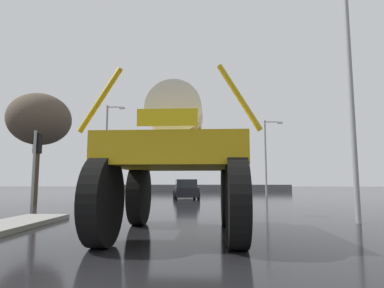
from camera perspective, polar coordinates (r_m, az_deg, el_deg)
ground_plane at (r=21.14m, az=-2.94°, el=-10.43°), size 120.00×120.00×0.00m
oversize_sprayer at (r=8.53m, az=-2.59°, el=-2.99°), size 3.99×5.54×3.90m
sedan_ahead at (r=25.39m, az=-1.13°, el=-8.19°), size 2.30×4.29×1.52m
traffic_signal_near_left at (r=14.77m, az=-26.19°, el=-1.53°), size 0.24×0.54×3.48m
traffic_signal_near_right at (r=13.19m, az=9.41°, el=-1.74°), size 0.24×0.54×3.44m
traffic_signal_far_left at (r=32.77m, az=8.81°, el=-4.47°), size 0.24×0.55×3.57m
streetlight_near_right at (r=12.57m, az=27.18°, el=10.02°), size 2.00×0.24×8.75m
streetlight_far_left at (r=29.27m, az=-14.96°, el=-0.28°), size 1.69×0.24×8.21m
streetlight_far_right at (r=30.96m, az=13.34°, el=-1.60°), size 1.81×0.24×7.20m
bare_tree_left at (r=21.96m, az=-25.74°, el=3.98°), size 3.78×3.78×6.82m
roadside_barrier at (r=42.25m, az=-0.67°, el=-7.94°), size 27.15×0.24×0.90m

